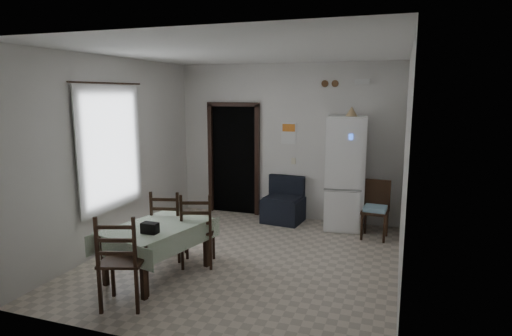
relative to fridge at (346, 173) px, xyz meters
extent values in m
plane|color=#BDAE9A|center=(-1.16, -1.93, -0.99)|extent=(4.50, 4.50, 0.00)
cube|color=black|center=(-2.21, 0.53, 0.06)|extent=(0.90, 0.45, 2.10)
cube|color=black|center=(-2.70, 0.29, 0.06)|extent=(0.08, 0.10, 2.18)
cube|color=black|center=(-1.72, 0.29, 0.06)|extent=(0.08, 0.10, 2.18)
cube|color=black|center=(-2.21, 0.29, 1.15)|extent=(1.06, 0.10, 0.08)
cube|color=silver|center=(-3.31, -2.13, 0.56)|extent=(0.10, 1.20, 1.60)
cube|color=silver|center=(-3.20, -2.13, 0.56)|extent=(0.02, 1.45, 1.85)
cylinder|color=black|center=(-3.19, -2.13, 1.51)|extent=(0.02, 1.60, 0.02)
cube|color=white|center=(-1.11, 0.31, 0.63)|extent=(0.28, 0.02, 0.40)
cube|color=orange|center=(-1.11, 0.30, 0.73)|extent=(0.24, 0.01, 0.14)
cube|color=beige|center=(-1.01, 0.31, 0.11)|extent=(0.08, 0.02, 0.12)
cylinder|color=#533721|center=(-0.46, 0.30, 1.53)|extent=(0.12, 0.03, 0.12)
cylinder|color=#533721|center=(-0.28, 0.30, 1.53)|extent=(0.12, 0.03, 0.12)
cube|color=white|center=(0.19, 0.28, 1.56)|extent=(0.25, 0.07, 0.09)
cone|color=tan|center=(0.07, -0.10, 1.07)|extent=(0.20, 0.20, 0.16)
cube|color=black|center=(-1.94, -3.11, -0.24)|extent=(0.20, 0.13, 0.13)
camera|label=1|loc=(0.88, -7.40, 1.38)|focal=30.00mm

